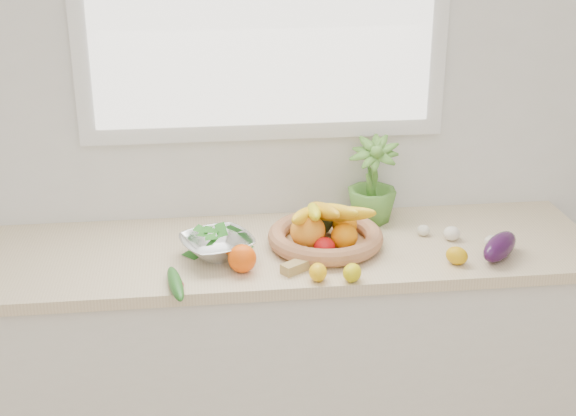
{
  "coord_description": "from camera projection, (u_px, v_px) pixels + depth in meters",
  "views": [
    {
      "loc": [
        -0.24,
        -0.53,
        2.06
      ],
      "look_at": [
        0.05,
        1.93,
        1.05
      ],
      "focal_mm": 50.0,
      "sensor_mm": 36.0,
      "label": 1
    }
  ],
  "objects": [
    {
      "name": "eggplant",
      "position": [
        500.0,
        247.0,
        2.65
      ],
      "size": [
        0.2,
        0.21,
        0.08
      ],
      "primitive_type": "ellipsoid",
      "rotation": [
        0.0,
        0.0,
        -0.74
      ],
      "color": "#2E0E33",
      "rests_on": "countertop"
    },
    {
      "name": "garlic_c",
      "position": [
        492.0,
        242.0,
        2.73
      ],
      "size": [
        0.06,
        0.06,
        0.05
      ],
      "primitive_type": "ellipsoid",
      "rotation": [
        0.0,
        0.0,
        0.04
      ],
      "color": "white",
      "rests_on": "countertop"
    },
    {
      "name": "cucumber",
      "position": [
        176.0,
        284.0,
        2.45
      ],
      "size": [
        0.08,
        0.23,
        0.04
      ],
      "primitive_type": "ellipsoid",
      "rotation": [
        0.0,
        0.0,
        0.15
      ],
      "color": "#1C4F17",
      "rests_on": "countertop"
    },
    {
      "name": "radish",
      "position": [
        178.0,
        286.0,
        2.45
      ],
      "size": [
        0.04,
        0.04,
        0.03
      ],
      "primitive_type": "sphere",
      "rotation": [
        0.0,
        0.0,
        0.09
      ],
      "color": "#B31626",
      "rests_on": "countertop"
    },
    {
      "name": "garlic_b",
      "position": [
        424.0,
        230.0,
        2.83
      ],
      "size": [
        0.06,
        0.06,
        0.04
      ],
      "primitive_type": "ellipsoid",
      "rotation": [
        0.0,
        0.0,
        -0.35
      ],
      "color": "white",
      "rests_on": "countertop"
    },
    {
      "name": "countertop",
      "position": [
        273.0,
        252.0,
        2.75
      ],
      "size": [
        2.24,
        0.62,
        0.04
      ],
      "primitive_type": "cube",
      "color": "beige",
      "rests_on": "counter_cabinet"
    },
    {
      "name": "lemon_c",
      "position": [
        457.0,
        256.0,
        2.61
      ],
      "size": [
        0.09,
        0.09,
        0.06
      ],
      "primitive_type": "ellipsoid",
      "rotation": [
        0.0,
        0.0,
        0.8
      ],
      "color": "#D1980B",
      "rests_on": "countertop"
    },
    {
      "name": "potted_herb",
      "position": [
        372.0,
        181.0,
        2.91
      ],
      "size": [
        0.23,
        0.23,
        0.33
      ],
      "primitive_type": "imported",
      "rotation": [
        0.0,
        0.0,
        -0.35
      ],
      "color": "#538F34",
      "rests_on": "countertop"
    },
    {
      "name": "lemon_b",
      "position": [
        352.0,
        273.0,
        2.5
      ],
      "size": [
        0.08,
        0.09,
        0.06
      ],
      "primitive_type": "ellipsoid",
      "rotation": [
        0.0,
        0.0,
        -0.43
      ],
      "color": "#D9C60B",
      "rests_on": "countertop"
    },
    {
      "name": "ginger",
      "position": [
        296.0,
        266.0,
        2.57
      ],
      "size": [
        0.11,
        0.09,
        0.03
      ],
      "primitive_type": "cube",
      "rotation": [
        0.0,
        0.0,
        0.6
      ],
      "color": "tan",
      "rests_on": "countertop"
    },
    {
      "name": "garlic_a",
      "position": [
        452.0,
        233.0,
        2.79
      ],
      "size": [
        0.07,
        0.07,
        0.05
      ],
      "primitive_type": "ellipsoid",
      "rotation": [
        0.0,
        0.0,
        0.34
      ],
      "color": "white",
      "rests_on": "countertop"
    },
    {
      "name": "counter_cabinet",
      "position": [
        274.0,
        364.0,
        2.92
      ],
      "size": [
        2.2,
        0.58,
        0.86
      ],
      "primitive_type": "cube",
      "color": "silver",
      "rests_on": "ground"
    },
    {
      "name": "colander_with_spinach",
      "position": [
        217.0,
        241.0,
        2.64
      ],
      "size": [
        0.3,
        0.3,
        0.12
      ],
      "color": "silver",
      "rests_on": "countertop"
    },
    {
      "name": "back_wall",
      "position": [
        263.0,
        97.0,
        2.85
      ],
      "size": [
        4.5,
        0.02,
        2.7
      ],
      "primitive_type": "cube",
      "color": "white",
      "rests_on": "ground"
    },
    {
      "name": "apple",
      "position": [
        325.0,
        248.0,
        2.65
      ],
      "size": [
        0.08,
        0.08,
        0.07
      ],
      "primitive_type": "sphere",
      "rotation": [
        0.0,
        0.0,
        0.14
      ],
      "color": "red",
      "rests_on": "countertop"
    },
    {
      "name": "fruit_basket",
      "position": [
        324.0,
        231.0,
        2.73
      ],
      "size": [
        0.48,
        0.48,
        0.19
      ],
      "color": "#AE884D",
      "rests_on": "countertop"
    },
    {
      "name": "lemon_a",
      "position": [
        318.0,
        272.0,
        2.51
      ],
      "size": [
        0.06,
        0.08,
        0.06
      ],
      "primitive_type": "ellipsoid",
      "rotation": [
        0.0,
        0.0,
        -0.1
      ],
      "color": "yellow",
      "rests_on": "countertop"
    },
    {
      "name": "orange_loose",
      "position": [
        242.0,
        258.0,
        2.56
      ],
      "size": [
        0.11,
        0.11,
        0.09
      ],
      "primitive_type": "sphere",
      "rotation": [
        0.0,
        0.0,
        0.29
      ],
      "color": "#FF5408",
      "rests_on": "countertop"
    }
  ]
}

